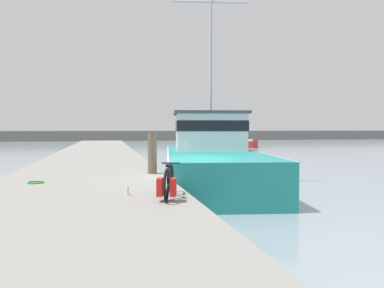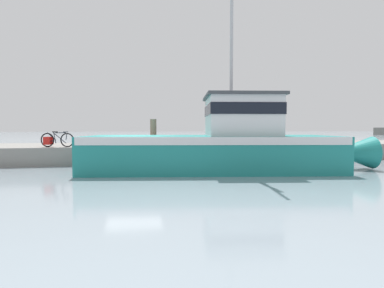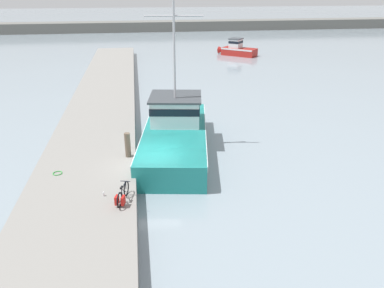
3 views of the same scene
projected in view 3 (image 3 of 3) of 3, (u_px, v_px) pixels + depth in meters
The scene contains 9 objects.
ground_plane at pixel (156, 177), 20.49m from camera, with size 320.00×320.00×0.00m, color #84939E.
dock_pier at pixel (86, 174), 19.82m from camera, with size 5.23×80.00×0.90m, color gray.
far_shoreline at pixel (268, 24), 87.02m from camera, with size 180.00×5.00×2.08m, color slate.
fishing_boat_main at pixel (175, 131), 23.68m from camera, with size 5.42×12.66×9.68m.
boat_red_outer at pixel (238, 49), 54.99m from camera, with size 5.54×4.95×2.43m.
bicycle_touring at pixel (122, 196), 16.31m from camera, with size 0.69×1.65×0.77m.
mooring_post at pixel (128, 145), 20.57m from camera, with size 0.32×0.32×1.39m, color brown.
hose_coil at pixel (57, 173), 18.95m from camera, with size 0.47×0.47×0.04m, color green.
water_bottle_by_bike at pixel (104, 194), 16.92m from camera, with size 0.07×0.07×0.20m, color silver.
Camera 3 is at (-0.69, -18.20, 9.76)m, focal length 35.00 mm.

